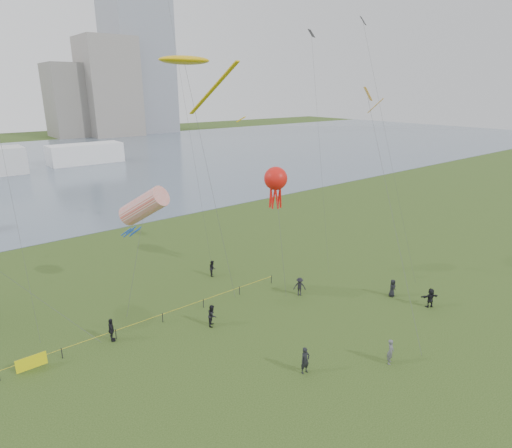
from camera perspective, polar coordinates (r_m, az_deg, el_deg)
ground_plane at (r=32.47m, az=11.70°, el=-17.91°), size 400.00×400.00×0.00m
lake at (r=119.55m, az=-28.34°, el=6.57°), size 400.00×120.00×0.08m
building_mid at (r=190.38m, az=-19.01°, el=16.85°), size 20.00×20.00×38.00m
building_low at (r=191.73m, az=-23.54°, el=14.86°), size 16.00×18.00×28.00m
pavilion_right at (r=120.54m, az=-21.78°, el=8.70°), size 18.00×7.00×5.00m
fence at (r=35.47m, az=-21.48°, el=-14.47°), size 24.07×0.07×1.05m
kite_flyer at (r=32.92m, az=17.50°, el=-15.91°), size 0.82×0.72×1.88m
spectator_a at (r=36.02m, az=-5.85°, el=-12.01°), size 1.12×1.12×1.84m
spectator_b at (r=40.81m, az=5.84°, el=-8.29°), size 1.31×1.27×1.80m
spectator_c at (r=35.63m, az=-18.72°, el=-13.24°), size 0.72×1.20×1.91m
spectator_d at (r=42.42m, az=17.72°, el=-8.13°), size 0.87×0.61×1.69m
spectator_e at (r=41.61m, az=22.23°, el=-9.10°), size 1.71×1.24×1.78m
spectator_f at (r=30.80m, az=6.57°, el=-17.62°), size 0.74×0.52×1.93m
spectator_g at (r=44.90m, az=-5.82°, el=-5.87°), size 0.94×1.01×1.67m
kite_stingray at (r=39.46m, az=-9.40°, el=20.62°), size 4.72×9.95×21.35m
kite_windsock at (r=37.56m, az=-14.72°, el=2.30°), size 4.71×5.14×11.06m
kite_octopus at (r=41.21m, az=2.64°, el=5.99°), size 2.93×4.89×11.58m
kite_delta at (r=40.23m, az=15.11°, el=14.82°), size 7.06×12.11×18.83m
small_kites at (r=43.13m, az=-5.08°, el=26.13°), size 30.86×13.10×8.54m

